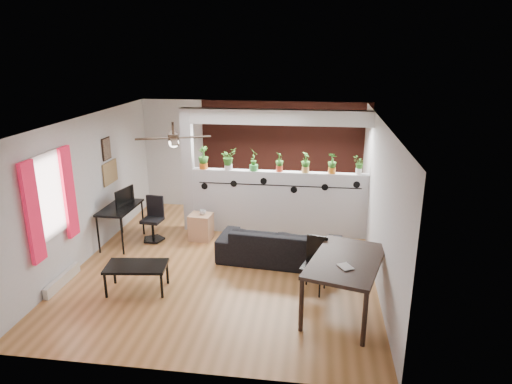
{
  "coord_description": "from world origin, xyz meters",
  "views": [
    {
      "loc": [
        1.55,
        -7.44,
        3.75
      ],
      "look_at": [
        0.44,
        0.6,
        1.18
      ],
      "focal_mm": 32.0,
      "sensor_mm": 36.0,
      "label": 1
    }
  ],
  "objects_px": {
    "potted_plant_4": "(306,162)",
    "potted_plant_3": "(279,161)",
    "ceiling_fan": "(174,139)",
    "computer_desk": "(120,210)",
    "office_chair": "(154,222)",
    "dining_table": "(346,265)",
    "sofa": "(279,245)",
    "folding_chair": "(315,259)",
    "potted_plant_1": "(228,158)",
    "potted_plant_5": "(332,163)",
    "potted_plant_0": "(203,157)",
    "cube_shelf": "(201,227)",
    "cup": "(203,212)",
    "potted_plant_6": "(359,165)",
    "coffee_table": "(136,268)",
    "potted_plant_2": "(254,159)"
  },
  "relations": [
    {
      "from": "sofa",
      "to": "folding_chair",
      "type": "xyz_separation_m",
      "value": [
        0.65,
        -0.93,
        0.22
      ]
    },
    {
      "from": "potted_plant_4",
      "to": "sofa",
      "type": "bearing_deg",
      "value": -106.49
    },
    {
      "from": "potted_plant_2",
      "to": "folding_chair",
      "type": "height_order",
      "value": "potted_plant_2"
    },
    {
      "from": "cube_shelf",
      "to": "office_chair",
      "type": "relative_size",
      "value": 0.6
    },
    {
      "from": "potted_plant_2",
      "to": "potted_plant_4",
      "type": "relative_size",
      "value": 1.14
    },
    {
      "from": "ceiling_fan",
      "to": "office_chair",
      "type": "xyz_separation_m",
      "value": [
        -0.87,
        1.09,
        -1.92
      ]
    },
    {
      "from": "potted_plant_1",
      "to": "potted_plant_2",
      "type": "relative_size",
      "value": 0.96
    },
    {
      "from": "cube_shelf",
      "to": "cup",
      "type": "relative_size",
      "value": 4.18
    },
    {
      "from": "potted_plant_0",
      "to": "computer_desk",
      "type": "relative_size",
      "value": 0.43
    },
    {
      "from": "computer_desk",
      "to": "coffee_table",
      "type": "bearing_deg",
      "value": -59.95
    },
    {
      "from": "cup",
      "to": "coffee_table",
      "type": "xyz_separation_m",
      "value": [
        -0.55,
        -2.17,
        -0.19
      ]
    },
    {
      "from": "potted_plant_0",
      "to": "cup",
      "type": "xyz_separation_m",
      "value": [
        0.09,
        -0.53,
        -1.01
      ]
    },
    {
      "from": "office_chair",
      "to": "computer_desk",
      "type": "bearing_deg",
      "value": -157.22
    },
    {
      "from": "cup",
      "to": "office_chair",
      "type": "distance_m",
      "value": 1.02
    },
    {
      "from": "potted_plant_4",
      "to": "dining_table",
      "type": "xyz_separation_m",
      "value": [
        0.7,
        -2.86,
        -0.82
      ]
    },
    {
      "from": "ceiling_fan",
      "to": "office_chair",
      "type": "distance_m",
      "value": 2.37
    },
    {
      "from": "sofa",
      "to": "folding_chair",
      "type": "height_order",
      "value": "folding_chair"
    },
    {
      "from": "potted_plant_5",
      "to": "cube_shelf",
      "type": "relative_size",
      "value": 0.78
    },
    {
      "from": "computer_desk",
      "to": "office_chair",
      "type": "xyz_separation_m",
      "value": [
        0.58,
        0.24,
        -0.31
      ]
    },
    {
      "from": "sofa",
      "to": "coffee_table",
      "type": "distance_m",
      "value": 2.57
    },
    {
      "from": "ceiling_fan",
      "to": "folding_chair",
      "type": "relative_size",
      "value": 1.33
    },
    {
      "from": "potted_plant_2",
      "to": "coffee_table",
      "type": "relative_size",
      "value": 0.46
    },
    {
      "from": "coffee_table",
      "to": "sofa",
      "type": "bearing_deg",
      "value": 32.33
    },
    {
      "from": "potted_plant_5",
      "to": "potted_plant_3",
      "type": "bearing_deg",
      "value": 180.0
    },
    {
      "from": "potted_plant_6",
      "to": "computer_desk",
      "type": "bearing_deg",
      "value": -168.41
    },
    {
      "from": "potted_plant_0",
      "to": "potted_plant_6",
      "type": "height_order",
      "value": "potted_plant_0"
    },
    {
      "from": "potted_plant_2",
      "to": "sofa",
      "type": "height_order",
      "value": "potted_plant_2"
    },
    {
      "from": "potted_plant_1",
      "to": "potted_plant_3",
      "type": "xyz_separation_m",
      "value": [
        1.05,
        0.0,
        -0.03
      ]
    },
    {
      "from": "potted_plant_3",
      "to": "potted_plant_0",
      "type": "bearing_deg",
      "value": 180.0
    },
    {
      "from": "potted_plant_3",
      "to": "computer_desk",
      "type": "distance_m",
      "value": 3.31
    },
    {
      "from": "office_chair",
      "to": "dining_table",
      "type": "bearing_deg",
      "value": -30.19
    },
    {
      "from": "potted_plant_2",
      "to": "dining_table",
      "type": "xyz_separation_m",
      "value": [
        1.75,
        -2.86,
        -0.84
      ]
    },
    {
      "from": "dining_table",
      "to": "computer_desk",
      "type": "bearing_deg",
      "value": 155.93
    },
    {
      "from": "potted_plant_0",
      "to": "potted_plant_1",
      "type": "relative_size",
      "value": 1.04
    },
    {
      "from": "potted_plant_2",
      "to": "potted_plant_5",
      "type": "relative_size",
      "value": 1.13
    },
    {
      "from": "ceiling_fan",
      "to": "potted_plant_2",
      "type": "height_order",
      "value": "ceiling_fan"
    },
    {
      "from": "office_chair",
      "to": "dining_table",
      "type": "height_order",
      "value": "office_chair"
    },
    {
      "from": "cube_shelf",
      "to": "potted_plant_0",
      "type": "bearing_deg",
      "value": 99.12
    },
    {
      "from": "potted_plant_1",
      "to": "dining_table",
      "type": "height_order",
      "value": "potted_plant_1"
    },
    {
      "from": "ceiling_fan",
      "to": "computer_desk",
      "type": "relative_size",
      "value": 1.1
    },
    {
      "from": "potted_plant_4",
      "to": "cube_shelf",
      "type": "bearing_deg",
      "value": -165.57
    },
    {
      "from": "potted_plant_3",
      "to": "potted_plant_5",
      "type": "height_order",
      "value": "potted_plant_5"
    },
    {
      "from": "potted_plant_4",
      "to": "potted_plant_3",
      "type": "bearing_deg",
      "value": -180.0
    },
    {
      "from": "potted_plant_1",
      "to": "computer_desk",
      "type": "xyz_separation_m",
      "value": [
        -2.0,
        -0.95,
        -0.89
      ]
    },
    {
      "from": "sofa",
      "to": "dining_table",
      "type": "relative_size",
      "value": 1.21
    },
    {
      "from": "potted_plant_3",
      "to": "folding_chair",
      "type": "bearing_deg",
      "value": -70.78
    },
    {
      "from": "office_chair",
      "to": "dining_table",
      "type": "distance_m",
      "value": 4.3
    },
    {
      "from": "potted_plant_0",
      "to": "computer_desk",
      "type": "height_order",
      "value": "potted_plant_0"
    },
    {
      "from": "cup",
      "to": "potted_plant_5",
      "type": "bearing_deg",
      "value": 11.81
    },
    {
      "from": "potted_plant_2",
      "to": "coffee_table",
      "type": "distance_m",
      "value": 3.32
    }
  ]
}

